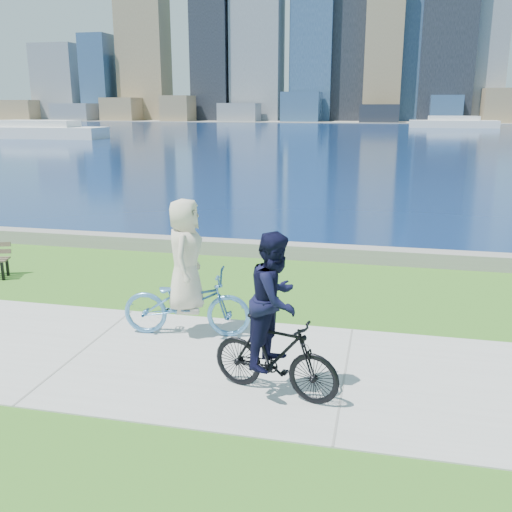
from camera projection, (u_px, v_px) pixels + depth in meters
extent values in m
plane|color=#326A1B|center=(84.00, 351.00, 8.80)|extent=(320.00, 320.00, 0.00)
cube|color=#AFB0AA|center=(84.00, 350.00, 8.80)|extent=(80.00, 3.50, 0.02)
cube|color=gray|center=(206.00, 246.00, 14.60)|extent=(90.00, 0.50, 0.35)
cube|color=#0B2049|center=(354.00, 133.00, 76.66)|extent=(320.00, 131.00, 0.01)
cube|color=gray|center=(369.00, 121.00, 131.31)|extent=(320.00, 30.00, 0.12)
cube|color=#78674A|center=(16.00, 110.00, 142.02)|extent=(11.49, 7.03, 4.84)
cube|color=slate|center=(78.00, 112.00, 136.40)|extent=(9.49, 9.24, 4.02)
cube|color=#78674A|center=(121.00, 109.00, 134.06)|extent=(8.04, 6.64, 5.32)
cube|color=#78674A|center=(178.00, 109.00, 129.84)|extent=(6.54, 6.60, 5.72)
cube|color=slate|center=(239.00, 112.00, 127.87)|extent=(8.72, 6.27, 4.06)
cube|color=navy|center=(302.00, 107.00, 125.84)|extent=(8.31, 7.76, 6.41)
cube|color=black|center=(379.00, 114.00, 120.01)|extent=(8.10, 6.15, 3.80)
cube|color=navy|center=(445.00, 109.00, 119.96)|extent=(6.46, 8.40, 5.63)
cube|color=#78674A|center=(509.00, 106.00, 116.49)|extent=(10.44, 7.54, 6.97)
cube|color=slate|center=(59.00, 82.00, 143.49)|extent=(11.19, 7.89, 18.32)
cube|color=navy|center=(102.00, 78.00, 139.89)|extent=(6.64, 10.35, 20.03)
cube|color=#78674A|center=(142.00, 13.00, 134.46)|extent=(11.37, 7.52, 49.15)
cube|color=black|center=(212.00, 52.00, 132.82)|extent=(8.57, 7.97, 31.42)
cube|color=#78674A|center=(384.00, 48.00, 125.29)|extent=(8.00, 7.73, 31.60)
cube|color=slate|center=(486.00, 38.00, 120.27)|extent=(8.39, 8.70, 34.80)
cube|color=silver|center=(41.00, 133.00, 64.38)|extent=(14.81, 4.23, 1.27)
cube|color=silver|center=(40.00, 124.00, 64.12)|extent=(8.46, 3.17, 0.74)
cube|color=silver|center=(453.00, 124.00, 94.24)|extent=(14.00, 4.00, 1.20)
cube|color=silver|center=(454.00, 118.00, 94.00)|extent=(8.00, 3.00, 0.70)
cube|color=black|center=(3.00, 271.00, 12.29)|extent=(0.07, 0.07, 0.41)
cube|color=black|center=(7.00, 267.00, 12.61)|extent=(0.07, 0.07, 0.41)
imported|color=#4F8AC0|center=(187.00, 303.00, 9.25)|extent=(0.99, 2.17, 1.09)
imported|color=silver|center=(185.00, 255.00, 9.04)|extent=(0.69, 0.97, 1.82)
imported|color=black|center=(275.00, 356.00, 7.31)|extent=(0.95, 1.83, 1.06)
imported|color=black|center=(275.00, 300.00, 7.12)|extent=(0.84, 0.97, 1.74)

